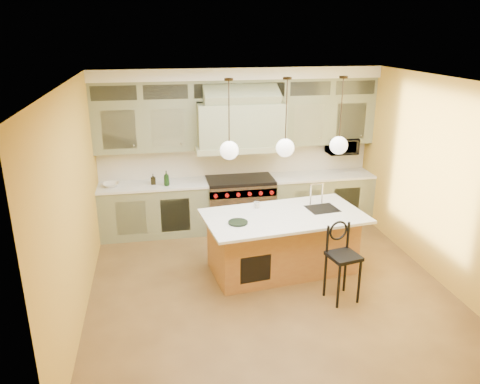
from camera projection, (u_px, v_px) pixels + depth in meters
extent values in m
plane|color=brown|center=(268.00, 286.00, 6.75)|extent=(5.00, 5.00, 0.00)
plane|color=white|center=(272.00, 81.00, 5.80)|extent=(5.00, 5.00, 0.00)
plane|color=gold|center=(237.00, 147.00, 8.59)|extent=(5.00, 0.00, 5.00)
plane|color=gold|center=(342.00, 286.00, 3.95)|extent=(5.00, 0.00, 5.00)
plane|color=gold|center=(75.00, 203.00, 5.84)|extent=(0.00, 5.00, 5.00)
plane|color=gold|center=(439.00, 180.00, 6.71)|extent=(0.00, 5.00, 5.00)
cube|color=#747B5B|center=(155.00, 210.00, 8.35)|extent=(1.90, 0.65, 0.90)
cube|color=#747B5B|center=(320.00, 199.00, 8.89)|extent=(1.90, 0.65, 0.90)
cube|color=white|center=(153.00, 185.00, 8.20)|extent=(1.90, 0.68, 0.04)
cube|color=white|center=(321.00, 175.00, 8.74)|extent=(1.90, 0.68, 0.04)
cube|color=beige|center=(237.00, 160.00, 8.65)|extent=(5.00, 0.04, 0.56)
cube|color=#747B5B|center=(145.00, 127.00, 7.99)|extent=(1.75, 0.35, 0.85)
cube|color=#747B5B|center=(325.00, 120.00, 8.56)|extent=(1.75, 0.35, 0.85)
cube|color=#747B5B|center=(240.00, 124.00, 8.10)|extent=(1.50, 0.70, 0.75)
cube|color=gray|center=(240.00, 146.00, 8.24)|extent=(1.60, 0.76, 0.10)
cube|color=#333833|center=(238.00, 89.00, 8.08)|extent=(5.00, 0.35, 0.35)
cube|color=white|center=(238.00, 73.00, 7.97)|extent=(5.00, 0.47, 0.20)
cube|color=silver|center=(240.00, 205.00, 8.60)|extent=(1.20, 0.70, 0.90)
cube|color=black|center=(240.00, 180.00, 8.44)|extent=(1.20, 0.70, 0.06)
cube|color=silver|center=(243.00, 193.00, 8.19)|extent=(1.20, 0.06, 0.14)
cube|color=#975C35|center=(282.00, 243.00, 7.08)|extent=(2.20, 1.24, 0.88)
cube|color=white|center=(284.00, 216.00, 6.88)|extent=(2.47, 1.52, 0.04)
cube|color=black|center=(322.00, 210.00, 7.11)|extent=(0.49, 0.45, 0.05)
cylinder|color=black|center=(339.00, 287.00, 6.12)|extent=(0.04, 0.04, 0.63)
cylinder|color=black|center=(359.00, 282.00, 6.24)|extent=(0.04, 0.04, 0.63)
cylinder|color=black|center=(325.00, 275.00, 6.40)|extent=(0.04, 0.04, 0.63)
cylinder|color=black|center=(345.00, 271.00, 6.52)|extent=(0.04, 0.04, 0.63)
cube|color=black|center=(344.00, 256.00, 6.21)|extent=(0.45, 0.45, 0.05)
torus|color=black|center=(338.00, 231.00, 6.25)|extent=(0.28, 0.09, 0.28)
imported|color=black|center=(342.00, 146.00, 8.70)|extent=(0.54, 0.37, 0.30)
imported|color=black|center=(166.00, 178.00, 8.05)|extent=(0.11, 0.11, 0.26)
imported|color=black|center=(153.00, 179.00, 8.14)|extent=(0.09, 0.09, 0.18)
imported|color=white|center=(111.00, 185.00, 8.04)|extent=(0.29, 0.29, 0.07)
imported|color=beige|center=(257.00, 205.00, 7.13)|extent=(0.11, 0.11, 0.09)
cylinder|color=#2D2319|center=(229.00, 79.00, 6.14)|extent=(0.12, 0.12, 0.03)
cylinder|color=#2D2319|center=(229.00, 113.00, 6.28)|extent=(0.02, 0.02, 0.93)
sphere|color=white|center=(229.00, 150.00, 6.45)|extent=(0.26, 0.26, 0.26)
cylinder|color=#2D2319|center=(287.00, 78.00, 6.28)|extent=(0.12, 0.12, 0.03)
cylinder|color=#2D2319|center=(286.00, 111.00, 6.42)|extent=(0.02, 0.02, 0.93)
sphere|color=white|center=(285.00, 148.00, 6.59)|extent=(0.26, 0.26, 0.26)
cylinder|color=#2D2319|center=(344.00, 77.00, 6.42)|extent=(0.12, 0.12, 0.03)
cylinder|color=#2D2319|center=(341.00, 110.00, 6.56)|extent=(0.02, 0.02, 0.93)
sphere|color=white|center=(339.00, 145.00, 6.73)|extent=(0.26, 0.26, 0.26)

